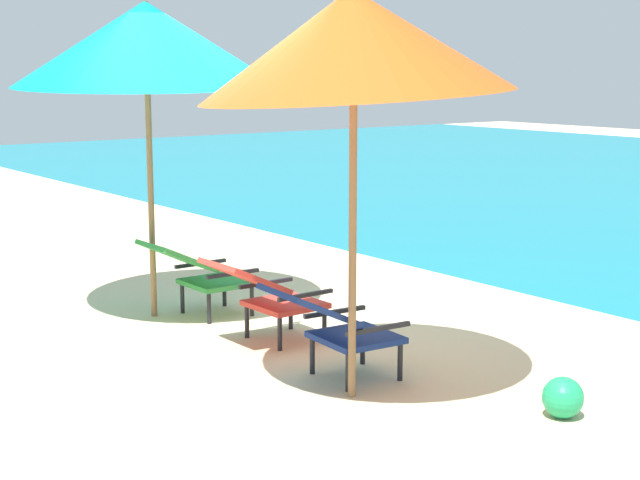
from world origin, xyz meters
The scene contains 7 objects.
ground_plane centered at (0.00, 4.00, 0.00)m, with size 40.00×40.00×0.00m, color beige.
lounge_chair_left centered at (-1.00, -0.05, 0.40)m, with size 0.56×0.88×0.68m.
lounge_chair_center centered at (-0.02, -0.02, 0.40)m, with size 0.56×0.88×0.68m.
lounge_chair_right centered at (1.02, -0.17, 0.40)m, with size 0.60×0.91×0.68m.
beach_umbrella_left centered at (-1.27, -0.33, 2.26)m, with size 3.05×3.05×2.64m.
beach_umbrella_right centered at (1.33, -0.26, 2.22)m, with size 2.55×2.57×2.60m.
beach_ball centered at (2.38, 0.52, 0.13)m, with size 0.25×0.25×0.25m, color #1E9E60.
Camera 1 is at (6.01, -3.99, 2.09)m, focal length 54.95 mm.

